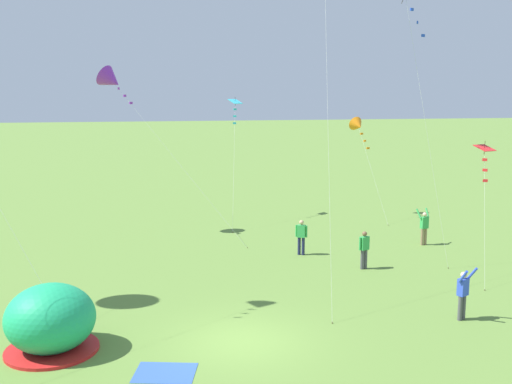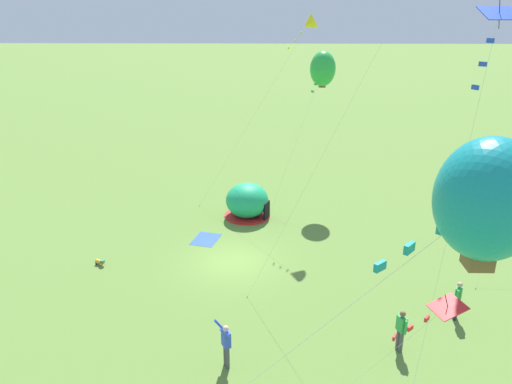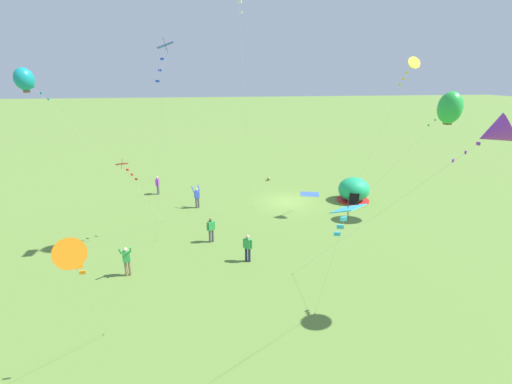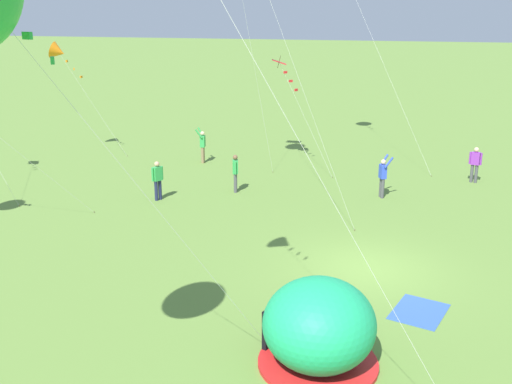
% 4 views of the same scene
% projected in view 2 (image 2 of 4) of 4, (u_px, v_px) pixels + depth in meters
% --- Properties ---
extents(ground_plane, '(300.00, 300.00, 0.00)m').
position_uv_depth(ground_plane, '(233.00, 261.00, 25.34)').
color(ground_plane, olive).
extents(popup_tent, '(2.81, 2.81, 2.10)m').
position_uv_depth(popup_tent, '(247.00, 201.00, 30.39)').
color(popup_tent, '#1EAD6B').
rests_on(popup_tent, ground).
extents(picnic_blanket, '(1.97, 1.69, 0.01)m').
position_uv_depth(picnic_blanket, '(206.00, 239.00, 27.71)').
color(picnic_blanket, '#3359A5').
rests_on(picnic_blanket, ground).
extents(toddler_crawling, '(0.40, 0.55, 0.32)m').
position_uv_depth(toddler_crawling, '(100.00, 262.00, 24.93)').
color(toddler_crawling, gold).
rests_on(toddler_crawling, ground).
extents(person_far_back, '(0.53, 0.39, 1.72)m').
position_uv_depth(person_far_back, '(458.00, 298.00, 20.40)').
color(person_far_back, '#1E2347').
rests_on(person_far_back, ground).
extents(person_center_field, '(0.56, 0.35, 1.72)m').
position_uv_depth(person_center_field, '(401.00, 329.00, 18.50)').
color(person_center_field, '#4C4C51').
rests_on(person_center_field, ground).
extents(person_arms_raised, '(0.72, 0.64, 1.89)m').
position_uv_depth(person_arms_raised, '(226.00, 343.00, 17.66)').
color(person_arms_raised, '#4C4C51').
rests_on(person_arms_raised, ground).
extents(kite_red, '(2.12, 3.66, 5.71)m').
position_uv_depth(kite_red, '(436.00, 314.00, 12.26)').
color(kite_red, silver).
rests_on(kite_red, ground).
extents(kite_green, '(5.53, 4.26, 9.51)m').
position_uv_depth(kite_green, '(323.00, 69.00, 31.71)').
color(kite_green, silver).
rests_on(kite_green, ground).
extents(kite_teal, '(6.08, 6.35, 11.01)m').
position_uv_depth(kite_teal, '(488.00, 200.00, 5.22)').
color(kite_teal, silver).
rests_on(kite_teal, ground).
extents(kite_yellow, '(0.92, 7.20, 11.76)m').
position_uv_depth(kite_yellow, '(309.00, 24.00, 28.30)').
color(kite_yellow, silver).
rests_on(kite_yellow, ground).
extents(kite_blue, '(2.27, 2.14, 12.45)m').
position_uv_depth(kite_blue, '(494.00, 31.00, 12.84)').
color(kite_blue, silver).
rests_on(kite_blue, ground).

